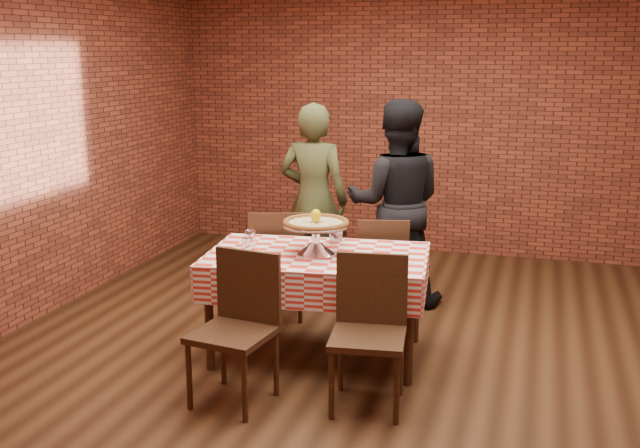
{
  "coord_description": "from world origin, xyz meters",
  "views": [
    {
      "loc": [
        1.12,
        -4.88,
        2.16
      ],
      "look_at": [
        -0.35,
        0.03,
        0.95
      ],
      "focal_mm": 41.88,
      "sensor_mm": 36.0,
      "label": 1
    }
  ],
  "objects_px": {
    "water_glass_left": "(247,246)",
    "chair_near_left": "(232,332)",
    "condiment_caddy": "(336,235)",
    "chair_near_right": "(368,336)",
    "pizza": "(316,223)",
    "diner_olive": "(314,200)",
    "water_glass_right": "(250,238)",
    "diner_black": "(396,203)",
    "pizza_stand": "(316,239)",
    "chair_far_right": "(382,269)",
    "table": "(317,305)",
    "chair_far_left": "(277,262)"
  },
  "relations": [
    {
      "from": "pizza",
      "to": "condiment_caddy",
      "type": "xyz_separation_m",
      "value": [
        0.06,
        0.3,
        -0.15
      ]
    },
    {
      "from": "chair_near_left",
      "to": "chair_far_left",
      "type": "distance_m",
      "value": 1.57
    },
    {
      "from": "diner_black",
      "to": "chair_far_right",
      "type": "bearing_deg",
      "value": 78.78
    },
    {
      "from": "water_glass_left",
      "to": "chair_far_right",
      "type": "distance_m",
      "value": 1.29
    },
    {
      "from": "chair_near_left",
      "to": "diner_black",
      "type": "height_order",
      "value": "diner_black"
    },
    {
      "from": "water_glass_left",
      "to": "chair_near_left",
      "type": "xyz_separation_m",
      "value": [
        0.18,
        -0.69,
        -0.35
      ]
    },
    {
      "from": "condiment_caddy",
      "to": "chair_near_left",
      "type": "relative_size",
      "value": 0.14
    },
    {
      "from": "chair_far_right",
      "to": "water_glass_left",
      "type": "bearing_deg",
      "value": 38.0
    },
    {
      "from": "water_glass_left",
      "to": "condiment_caddy",
      "type": "relative_size",
      "value": 0.91
    },
    {
      "from": "table",
      "to": "pizza",
      "type": "distance_m",
      "value": 0.6
    },
    {
      "from": "pizza",
      "to": "condiment_caddy",
      "type": "relative_size",
      "value": 3.49
    },
    {
      "from": "table",
      "to": "chair_far_left",
      "type": "height_order",
      "value": "chair_far_left"
    },
    {
      "from": "chair_near_right",
      "to": "diner_black",
      "type": "relative_size",
      "value": 0.53
    },
    {
      "from": "chair_near_left",
      "to": "table",
      "type": "bearing_deg",
      "value": 79.82
    },
    {
      "from": "water_glass_left",
      "to": "diner_black",
      "type": "distance_m",
      "value": 1.66
    },
    {
      "from": "table",
      "to": "condiment_caddy",
      "type": "height_order",
      "value": "condiment_caddy"
    },
    {
      "from": "chair_far_right",
      "to": "diner_olive",
      "type": "distance_m",
      "value": 1.0
    },
    {
      "from": "table",
      "to": "water_glass_left",
      "type": "xyz_separation_m",
      "value": [
        -0.46,
        -0.17,
        0.44
      ]
    },
    {
      "from": "chair_near_right",
      "to": "chair_far_left",
      "type": "distance_m",
      "value": 1.74
    },
    {
      "from": "pizza",
      "to": "chair_near_right",
      "type": "relative_size",
      "value": 0.5
    },
    {
      "from": "chair_far_right",
      "to": "water_glass_right",
      "type": "bearing_deg",
      "value": 28.46
    },
    {
      "from": "water_glass_right",
      "to": "chair_near_left",
      "type": "relative_size",
      "value": 0.13
    },
    {
      "from": "condiment_caddy",
      "to": "chair_near_right",
      "type": "bearing_deg",
      "value": -76.72
    },
    {
      "from": "condiment_caddy",
      "to": "diner_black",
      "type": "bearing_deg",
      "value": 63.85
    },
    {
      "from": "table",
      "to": "water_glass_right",
      "type": "relative_size",
      "value": 12.66
    },
    {
      "from": "pizza",
      "to": "water_glass_left",
      "type": "height_order",
      "value": "pizza"
    },
    {
      "from": "chair_near_right",
      "to": "diner_olive",
      "type": "height_order",
      "value": "diner_olive"
    },
    {
      "from": "diner_olive",
      "to": "water_glass_right",
      "type": "bearing_deg",
      "value": 86.78
    },
    {
      "from": "water_glass_right",
      "to": "chair_near_left",
      "type": "bearing_deg",
      "value": -75.26
    },
    {
      "from": "table",
      "to": "chair_far_right",
      "type": "distance_m",
      "value": 0.87
    },
    {
      "from": "chair_far_right",
      "to": "diner_black",
      "type": "relative_size",
      "value": 0.5
    },
    {
      "from": "water_glass_right",
      "to": "condiment_caddy",
      "type": "height_order",
      "value": "condiment_caddy"
    },
    {
      "from": "table",
      "to": "water_glass_right",
      "type": "distance_m",
      "value": 0.69
    },
    {
      "from": "pizza",
      "to": "condiment_caddy",
      "type": "distance_m",
      "value": 0.34
    },
    {
      "from": "water_glass_right",
      "to": "chair_near_right",
      "type": "relative_size",
      "value": 0.13
    },
    {
      "from": "pizza",
      "to": "water_glass_left",
      "type": "xyz_separation_m",
      "value": [
        -0.45,
        -0.17,
        -0.16
      ]
    },
    {
      "from": "pizza_stand",
      "to": "diner_black",
      "type": "height_order",
      "value": "diner_black"
    },
    {
      "from": "pizza",
      "to": "water_glass_right",
      "type": "bearing_deg",
      "value": 174.02
    },
    {
      "from": "condiment_caddy",
      "to": "diner_olive",
      "type": "xyz_separation_m",
      "value": [
        -0.5,
        1.05,
        0.03
      ]
    },
    {
      "from": "table",
      "to": "chair_far_right",
      "type": "relative_size",
      "value": 1.73
    },
    {
      "from": "chair_near_left",
      "to": "diner_olive",
      "type": "distance_m",
      "value": 2.24
    },
    {
      "from": "table",
      "to": "diner_black",
      "type": "xyz_separation_m",
      "value": [
        0.3,
        1.31,
        0.5
      ]
    },
    {
      "from": "table",
      "to": "pizza",
      "type": "xyz_separation_m",
      "value": [
        -0.01,
        0.0,
        0.6
      ]
    },
    {
      "from": "chair_near_right",
      "to": "diner_black",
      "type": "distance_m",
      "value": 2.04
    },
    {
      "from": "pizza_stand",
      "to": "water_glass_left",
      "type": "bearing_deg",
      "value": -159.63
    },
    {
      "from": "pizza_stand",
      "to": "diner_olive",
      "type": "bearing_deg",
      "value": 107.84
    },
    {
      "from": "water_glass_left",
      "to": "water_glass_right",
      "type": "xyz_separation_m",
      "value": [
        -0.06,
        0.22,
        0.0
      ]
    },
    {
      "from": "chair_near_right",
      "to": "diner_olive",
      "type": "relative_size",
      "value": 0.54
    },
    {
      "from": "water_glass_right",
      "to": "diner_black",
      "type": "bearing_deg",
      "value": 56.69
    },
    {
      "from": "pizza_stand",
      "to": "chair_near_left",
      "type": "bearing_deg",
      "value": -107.67
    }
  ]
}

